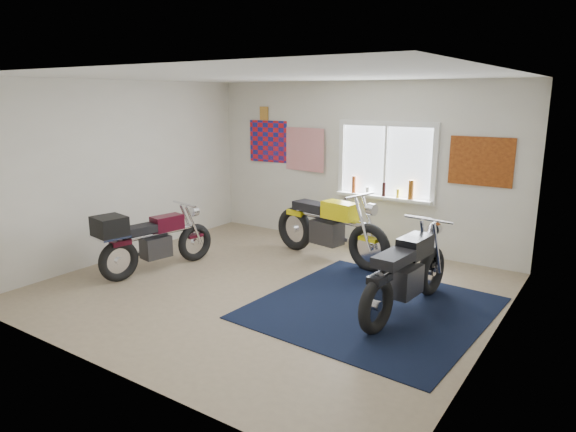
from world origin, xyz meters
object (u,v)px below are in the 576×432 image
Objects in this scene: yellow_triumph at (329,229)px; navy_rug at (372,308)px; black_chrome_bike at (406,275)px; maroon_tourer at (149,240)px.

navy_rug is at bearing -34.08° from yellow_triumph.
navy_rug is 0.59m from black_chrome_bike.
yellow_triumph is 2.10m from black_chrome_bike.
black_chrome_bike reaches higher than maroon_tourer.
yellow_triumph is 2.66m from maroon_tourer.
black_chrome_bike reaches higher than navy_rug.
yellow_triumph is 1.07× the size of black_chrome_bike.
black_chrome_bike is at bearing -24.87° from yellow_triumph.
navy_rug is at bearing 113.94° from black_chrome_bike.
navy_rug is 1.42× the size of maroon_tourer.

